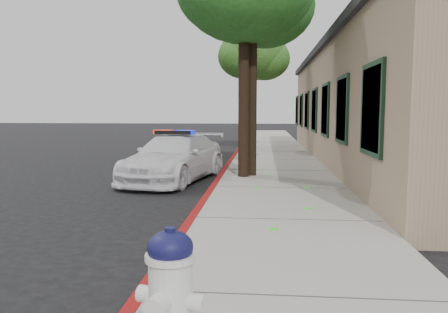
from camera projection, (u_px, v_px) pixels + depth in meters
ground at (189, 226)px, 7.30m from camera, size 120.00×120.00×0.00m
sidewalk at (279, 191)px, 10.12m from camera, size 3.20×60.00×0.15m
red_curb at (213, 189)px, 10.26m from camera, size 0.14×60.00×0.16m
clapboard_building at (419, 105)px, 15.38m from camera, size 7.30×20.89×4.24m
police_car at (174, 157)px, 11.99m from camera, size 2.67×4.68×1.40m
fire_hydrant at (171, 291)px, 3.15m from camera, size 0.54×0.47×0.94m
street_tree_far at (253, 55)px, 20.08m from camera, size 3.33×3.06×5.78m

